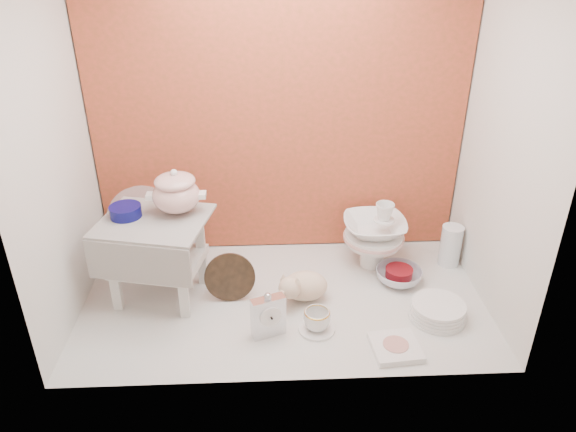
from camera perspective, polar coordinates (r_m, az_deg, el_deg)
The scene contains 17 objects.
ground at distance 2.51m, azimuth -0.44°, elevation -8.71°, with size 1.80×1.80×0.00m, color silver.
niche_shell at distance 2.26m, azimuth -0.71°, elevation 13.41°, with size 1.86×1.03×1.53m.
step_stool at distance 2.50m, azimuth -13.39°, elevation -4.33°, with size 0.45×0.38×0.39m, color silver, non-canonical shape.
soup_tureen at distance 2.39m, azimuth -11.66°, elevation 2.57°, with size 0.25×0.25×0.21m, color white, non-canonical shape.
cobalt_bowl at distance 2.45m, azimuth -16.63°, elevation 0.48°, with size 0.14×0.14×0.05m, color #0B0C54.
floral_platter at distance 2.84m, azimuth -14.88°, elevation -0.67°, with size 0.38×0.13×0.37m, color silver, non-canonical shape.
blue_white_vase at distance 2.78m, azimuth -11.56°, elevation -2.18°, with size 0.24×0.24×0.25m, color silver.
lacquer_tray at distance 2.47m, azimuth -6.10°, elevation -6.39°, with size 0.23×0.06×0.23m, color black, non-canonical shape.
mantel_clock at distance 2.26m, azimuth -2.08°, elevation -10.29°, with size 0.14×0.05×0.20m, color silver.
plush_pig at distance 2.47m, azimuth 1.82°, elevation -7.26°, with size 0.26×0.18×0.15m, color beige.
teacup_saucer at distance 2.34m, azimuth 3.01°, elevation -11.71°, with size 0.15×0.15×0.01m, color white.
gold_rim_teacup at distance 2.31m, azimuth 3.04°, elevation -10.76°, with size 0.11×0.11×0.09m, color white.
lattice_dish at distance 2.28m, azimuth 11.18°, elevation -13.31°, with size 0.19×0.19×0.03m, color white.
dinner_plate_stack at distance 2.47m, azimuth 15.40°, elevation -9.53°, with size 0.25×0.25×0.07m, color white.
crystal_bowl at distance 2.66m, azimuth 11.50°, elevation -6.15°, with size 0.22×0.22×0.07m, color silver.
clear_glass_vase at distance 2.82m, azimuth 16.64°, elevation -2.98°, with size 0.10×0.10×0.21m, color silver.
porcelain_tower at distance 2.69m, azimuth 8.98°, elevation -1.91°, with size 0.30×0.30×0.34m, color white, non-canonical shape.
Camera 1 is at (-0.07, -2.01, 1.51)m, focal length 33.99 mm.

